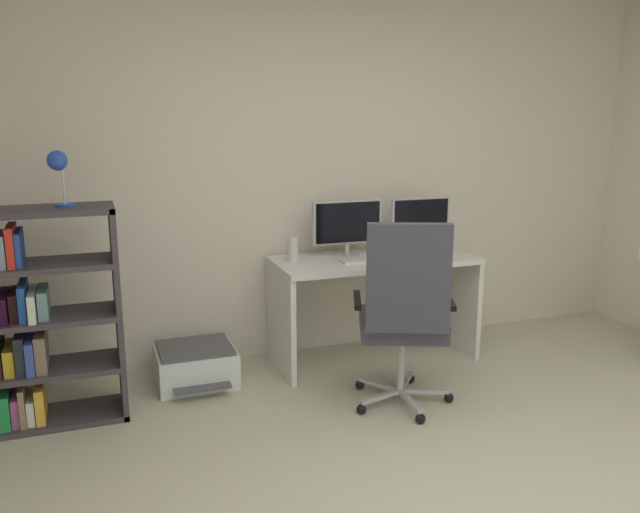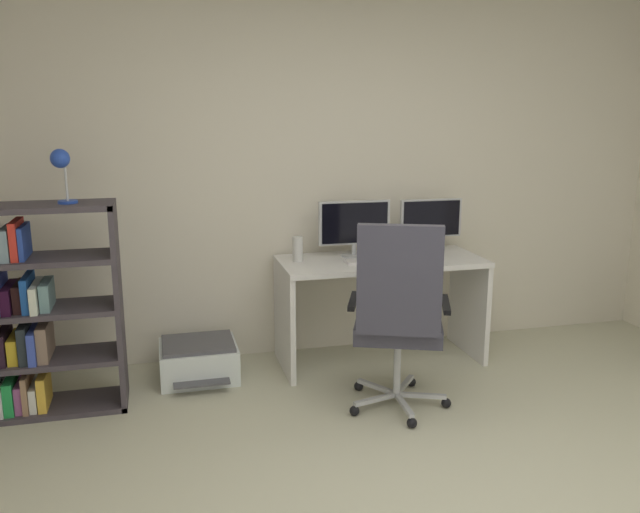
{
  "view_description": "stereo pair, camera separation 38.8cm",
  "coord_description": "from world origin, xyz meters",
  "px_view_note": "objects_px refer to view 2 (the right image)",
  "views": [
    {
      "loc": [
        -1.57,
        -1.99,
        1.77
      ],
      "look_at": [
        -0.21,
        1.79,
        0.86
      ],
      "focal_mm": 36.75,
      "sensor_mm": 36.0,
      "label": 1
    },
    {
      "loc": [
        -1.2,
        -2.1,
        1.77
      ],
      "look_at": [
        -0.21,
        1.79,
        0.86
      ],
      "focal_mm": 36.75,
      "sensor_mm": 36.0,
      "label": 2
    }
  ],
  "objects_px": {
    "desk": "(380,287)",
    "office_chair": "(399,312)",
    "keyboard": "(370,261)",
    "desktop_speaker": "(298,249)",
    "desk_lamp": "(61,165)",
    "monitor_secondary": "(431,221)",
    "computer_mouse": "(401,258)",
    "bookshelf": "(37,315)",
    "printer": "(199,360)",
    "monitor_main": "(354,225)"
  },
  "relations": [
    {
      "from": "office_chair",
      "to": "desk_lamp",
      "type": "height_order",
      "value": "desk_lamp"
    },
    {
      "from": "bookshelf",
      "to": "desk_lamp",
      "type": "distance_m",
      "value": 0.89
    },
    {
      "from": "desktop_speaker",
      "to": "bookshelf",
      "type": "relative_size",
      "value": 0.14
    },
    {
      "from": "desk",
      "to": "printer",
      "type": "xyz_separation_m",
      "value": [
        -1.28,
        -0.01,
        -0.42
      ]
    },
    {
      "from": "keyboard",
      "to": "office_chair",
      "type": "distance_m",
      "value": 0.75
    },
    {
      "from": "monitor_main",
      "to": "desk_lamp",
      "type": "relative_size",
      "value": 1.66
    },
    {
      "from": "office_chair",
      "to": "printer",
      "type": "relative_size",
      "value": 2.23
    },
    {
      "from": "desk",
      "to": "desk_lamp",
      "type": "height_order",
      "value": "desk_lamp"
    },
    {
      "from": "printer",
      "to": "computer_mouse",
      "type": "bearing_deg",
      "value": -2.76
    },
    {
      "from": "printer",
      "to": "keyboard",
      "type": "bearing_deg",
      "value": -3.94
    },
    {
      "from": "desktop_speaker",
      "to": "desk_lamp",
      "type": "bearing_deg",
      "value": -167.03
    },
    {
      "from": "desk",
      "to": "bookshelf",
      "type": "bearing_deg",
      "value": -173.33
    },
    {
      "from": "office_chair",
      "to": "desk_lamp",
      "type": "bearing_deg",
      "value": 162.82
    },
    {
      "from": "monitor_secondary",
      "to": "keyboard",
      "type": "distance_m",
      "value": 0.6
    },
    {
      "from": "desktop_speaker",
      "to": "desk_lamp",
      "type": "xyz_separation_m",
      "value": [
        -1.42,
        -0.33,
        0.63
      ]
    },
    {
      "from": "office_chair",
      "to": "computer_mouse",
      "type": "bearing_deg",
      "value": 68.05
    },
    {
      "from": "office_chair",
      "to": "printer",
      "type": "distance_m",
      "value": 1.46
    },
    {
      "from": "desk",
      "to": "office_chair",
      "type": "bearing_deg",
      "value": -102.29
    },
    {
      "from": "monitor_secondary",
      "to": "desk_lamp",
      "type": "relative_size",
      "value": 1.48
    },
    {
      "from": "desktop_speaker",
      "to": "bookshelf",
      "type": "distance_m",
      "value": 1.68
    },
    {
      "from": "bookshelf",
      "to": "printer",
      "type": "height_order",
      "value": "bookshelf"
    },
    {
      "from": "desktop_speaker",
      "to": "office_chair",
      "type": "relative_size",
      "value": 0.15
    },
    {
      "from": "monitor_secondary",
      "to": "printer",
      "type": "bearing_deg",
      "value": -175.86
    },
    {
      "from": "monitor_main",
      "to": "monitor_secondary",
      "type": "bearing_deg",
      "value": 0.01
    },
    {
      "from": "desk_lamp",
      "to": "desk",
      "type": "bearing_deg",
      "value": 7.38
    },
    {
      "from": "computer_mouse",
      "to": "monitor_secondary",
      "type": "bearing_deg",
      "value": 48.0
    },
    {
      "from": "keyboard",
      "to": "printer",
      "type": "relative_size",
      "value": 0.65
    },
    {
      "from": "bookshelf",
      "to": "desk_lamp",
      "type": "relative_size",
      "value": 4.05
    },
    {
      "from": "keyboard",
      "to": "bookshelf",
      "type": "bearing_deg",
      "value": -174.47
    },
    {
      "from": "keyboard",
      "to": "desktop_speaker",
      "type": "distance_m",
      "value": 0.5
    },
    {
      "from": "bookshelf",
      "to": "printer",
      "type": "bearing_deg",
      "value": 15.18
    },
    {
      "from": "monitor_secondary",
      "to": "keyboard",
      "type": "bearing_deg",
      "value": -158.77
    },
    {
      "from": "office_chair",
      "to": "keyboard",
      "type": "bearing_deg",
      "value": 84.53
    },
    {
      "from": "office_chair",
      "to": "desktop_speaker",
      "type": "bearing_deg",
      "value": 114.08
    },
    {
      "from": "office_chair",
      "to": "printer",
      "type": "xyz_separation_m",
      "value": [
        -1.1,
        0.82,
        -0.5
      ]
    },
    {
      "from": "office_chair",
      "to": "bookshelf",
      "type": "bearing_deg",
      "value": 164.46
    },
    {
      "from": "computer_mouse",
      "to": "office_chair",
      "type": "height_order",
      "value": "office_chair"
    },
    {
      "from": "monitor_secondary",
      "to": "desk_lamp",
      "type": "height_order",
      "value": "desk_lamp"
    },
    {
      "from": "desktop_speaker",
      "to": "printer",
      "type": "distance_m",
      "value": 1.0
    },
    {
      "from": "keyboard",
      "to": "office_chair",
      "type": "height_order",
      "value": "office_chair"
    },
    {
      "from": "keyboard",
      "to": "desktop_speaker",
      "type": "bearing_deg",
      "value": 162.53
    },
    {
      "from": "monitor_secondary",
      "to": "office_chair",
      "type": "height_order",
      "value": "office_chair"
    },
    {
      "from": "desk",
      "to": "monitor_secondary",
      "type": "height_order",
      "value": "monitor_secondary"
    },
    {
      "from": "monitor_secondary",
      "to": "computer_mouse",
      "type": "xyz_separation_m",
      "value": [
        -0.29,
        -0.19,
        -0.21
      ]
    },
    {
      "from": "desk",
      "to": "desktop_speaker",
      "type": "bearing_deg",
      "value": 173.2
    },
    {
      "from": "computer_mouse",
      "to": "desk_lamp",
      "type": "bearing_deg",
      "value": -160.15
    },
    {
      "from": "desktop_speaker",
      "to": "monitor_secondary",
      "type": "bearing_deg",
      "value": 2.75
    },
    {
      "from": "monitor_secondary",
      "to": "office_chair",
      "type": "distance_m",
      "value": 1.16
    },
    {
      "from": "bookshelf",
      "to": "desk",
      "type": "bearing_deg",
      "value": 6.67
    },
    {
      "from": "keyboard",
      "to": "desk_lamp",
      "type": "bearing_deg",
      "value": -173.94
    }
  ]
}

